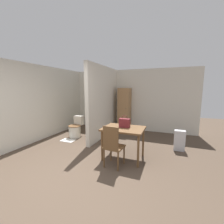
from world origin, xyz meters
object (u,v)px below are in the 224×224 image
Objects in this scene: wooden_cabinet at (124,110)px; dining_table at (124,132)px; toilet at (76,129)px; handbag at (125,123)px; space_heater at (179,140)px; wooden_chair at (113,145)px.

dining_table is at bearing -73.81° from wooden_cabinet.
handbag is at bearing -23.92° from toilet.
handbag reaches higher than space_heater.
handbag reaches higher than toilet.
toilet is (-2.10, 0.99, -0.40)m from dining_table.
space_heater is (1.42, 1.54, -0.22)m from wooden_chair.
toilet is at bearing -133.98° from wooden_cabinet.
space_heater is at bearing 36.26° from handbag.
wooden_cabinet reaches higher than dining_table.
dining_table is 0.22m from handbag.
handbag reaches higher than dining_table.
space_heater is (1.33, 1.03, -0.40)m from dining_table.
wooden_cabinet is (1.40, 1.45, 0.59)m from toilet.
handbag is 0.51× the size of space_heater.
wooden_cabinet reaches higher than toilet.
wooden_cabinet reaches higher than wooden_chair.
wooden_chair is (-0.08, -0.51, -0.18)m from dining_table.
dining_table reaches higher than space_heater.
dining_table is at bearing -97.30° from handbag.
wooden_cabinet is at bearing 106.19° from dining_table.
wooden_chair is at bearing -99.16° from handbag.
space_heater is at bearing 0.61° from toilet.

